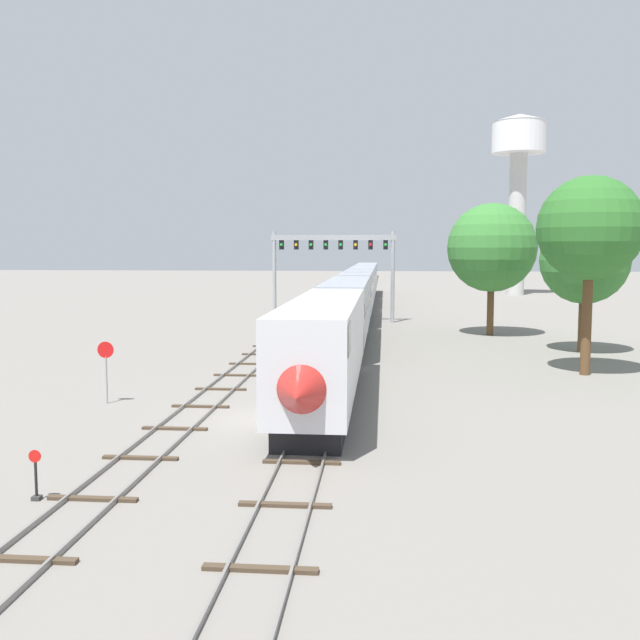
% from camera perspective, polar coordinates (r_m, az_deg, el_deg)
% --- Properties ---
extents(ground_plane, '(400.00, 400.00, 0.00)m').
position_cam_1_polar(ground_plane, '(30.28, -3.95, -7.90)').
color(ground_plane, gray).
extents(track_main, '(2.60, 200.00, 0.16)m').
position_cam_1_polar(track_main, '(89.38, 3.39, 1.16)').
color(track_main, slate).
rests_on(track_main, ground).
extents(track_near, '(2.60, 160.00, 0.16)m').
position_cam_1_polar(track_near, '(69.90, -1.63, -0.09)').
color(track_near, slate).
rests_on(track_near, ground).
extents(passenger_train, '(3.04, 98.45, 4.80)m').
position_cam_1_polar(passenger_train, '(72.06, 2.98, 2.10)').
color(passenger_train, silver).
rests_on(passenger_train, ground).
extents(signal_gantry, '(12.10, 0.49, 8.77)m').
position_cam_1_polar(signal_gantry, '(69.49, 1.06, 5.18)').
color(signal_gantry, '#999BA0').
rests_on(signal_gantry, ground).
extents(water_tower, '(8.28, 8.28, 27.32)m').
position_cam_1_polar(water_tower, '(115.33, 15.50, 12.25)').
color(water_tower, beige).
rests_on(water_tower, ground).
extents(switch_stand, '(0.36, 0.24, 1.46)m').
position_cam_1_polar(switch_stand, '(22.32, -21.63, -11.89)').
color(switch_stand, black).
rests_on(switch_stand, ground).
extents(stop_sign, '(0.76, 0.08, 2.88)m').
position_cam_1_polar(stop_sign, '(34.35, -16.64, -3.32)').
color(stop_sign, gray).
rests_on(stop_sign, ground).
extents(trackside_tree_left, '(5.81, 5.81, 11.15)m').
position_cam_1_polar(trackside_tree_left, '(42.81, 20.65, 6.78)').
color(trackside_tree_left, brown).
rests_on(trackside_tree_left, ground).
extents(trackside_tree_mid, '(5.98, 5.98, 9.33)m').
position_cam_1_polar(trackside_tree_mid, '(52.14, 20.28, 4.47)').
color(trackside_tree_mid, brown).
rests_on(trackside_tree_mid, ground).
extents(trackside_tree_right, '(7.24, 7.24, 10.81)m').
position_cam_1_polar(trackside_tree_right, '(60.37, 13.49, 5.60)').
color(trackside_tree_right, brown).
rests_on(trackside_tree_right, ground).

